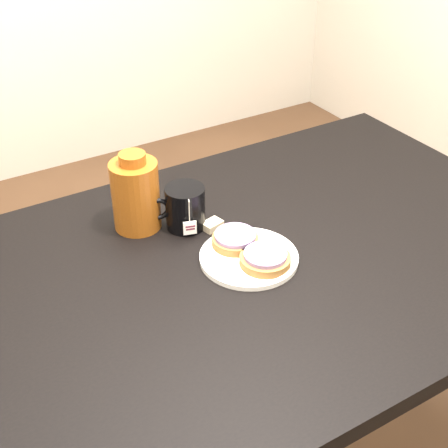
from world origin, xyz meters
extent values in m
cube|color=black|center=(0.00, 0.00, 0.73)|extent=(1.40, 0.90, 0.04)
cylinder|color=black|center=(0.64, 0.39, 0.35)|extent=(0.06, 0.06, 0.71)
cylinder|color=white|center=(-0.03, 0.00, 0.76)|extent=(0.21, 0.21, 0.01)
torus|color=white|center=(-0.03, 0.00, 0.76)|extent=(0.21, 0.21, 0.01)
cylinder|color=brown|center=(-0.03, 0.05, 0.77)|extent=(0.14, 0.14, 0.02)
cylinder|color=gray|center=(-0.03, 0.05, 0.78)|extent=(0.13, 0.13, 0.01)
cylinder|color=brown|center=(-0.01, -0.04, 0.77)|extent=(0.12, 0.12, 0.02)
cylinder|color=gray|center=(-0.01, -0.04, 0.78)|extent=(0.10, 0.10, 0.01)
cylinder|color=black|center=(-0.08, 0.18, 0.80)|extent=(0.11, 0.11, 0.10)
cylinder|color=black|center=(-0.08, 0.18, 0.84)|extent=(0.08, 0.08, 0.00)
torus|color=black|center=(-0.14, 0.20, 0.81)|extent=(0.06, 0.03, 0.06)
cylinder|color=beige|center=(-0.10, 0.13, 0.82)|extent=(0.00, 0.00, 0.06)
cube|color=white|center=(-0.10, 0.13, 0.78)|extent=(0.03, 0.01, 0.03)
cube|color=#C6B793|center=(-0.03, 0.14, 0.76)|extent=(0.05, 0.04, 0.02)
cylinder|color=#642E0D|center=(-0.17, 0.24, 0.83)|extent=(0.13, 0.13, 0.16)
cylinder|color=#642E0D|center=(-0.17, 0.24, 0.92)|extent=(0.06, 0.06, 0.02)
camera|label=1|loc=(-0.62, -0.88, 1.56)|focal=50.00mm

